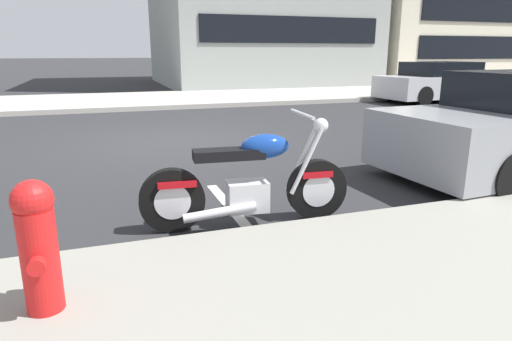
% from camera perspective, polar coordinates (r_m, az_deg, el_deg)
% --- Properties ---
extents(ground_plane, '(260.00, 260.00, 0.00)m').
position_cam_1_polar(ground_plane, '(8.80, -10.57, 3.73)').
color(ground_plane, '#28282B').
extents(sidewalk_far_curb, '(120.00, 5.00, 0.14)m').
position_cam_1_polar(sidewalk_far_curb, '(20.77, 20.93, 9.56)').
color(sidewalk_far_curb, '#ADA89E').
rests_on(sidewalk_far_curb, ground).
extents(parking_stall_stripe, '(0.12, 2.20, 0.01)m').
position_cam_1_polar(parking_stall_stripe, '(4.78, -2.61, -5.55)').
color(parking_stall_stripe, silver).
rests_on(parking_stall_stripe, ground).
extents(parked_motorcycle, '(2.09, 0.62, 1.11)m').
position_cam_1_polar(parked_motorcycle, '(4.37, -0.83, -1.69)').
color(parked_motorcycle, black).
rests_on(parked_motorcycle, ground).
extents(car_opposite_curb, '(4.52, 2.16, 1.35)m').
position_cam_1_polar(car_opposite_curb, '(16.99, 22.44, 10.38)').
color(car_opposite_curb, silver).
rests_on(car_opposite_curb, ground).
extents(fire_hydrant, '(0.24, 0.36, 0.83)m').
position_cam_1_polar(fire_hydrant, '(2.97, -26.17, -8.35)').
color(fire_hydrant, red).
rests_on(fire_hydrant, sidewalk_near_curb).
extents(townhouse_behind_pole, '(13.80, 8.87, 8.57)m').
position_cam_1_polar(townhouse_behind_pole, '(30.49, 24.06, 18.65)').
color(townhouse_behind_pole, beige).
rests_on(townhouse_behind_pole, ground).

